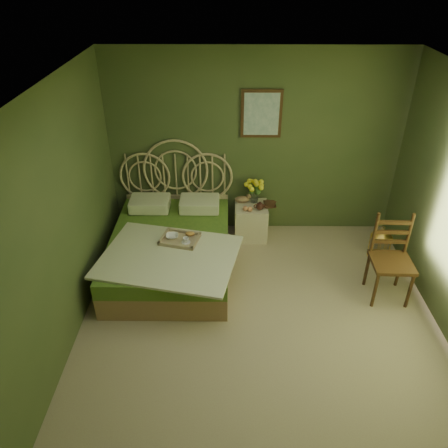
{
  "coord_description": "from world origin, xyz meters",
  "views": [
    {
      "loc": [
        -0.37,
        -3.38,
        3.55
      ],
      "look_at": [
        -0.41,
        1.0,
        0.81
      ],
      "focal_mm": 35.0,
      "sensor_mm": 36.0,
      "label": 1
    }
  ],
  "objects_px": {
    "bed": "(171,246)",
    "chair": "(391,253)",
    "birdcage": "(380,243)",
    "nightstand": "(251,215)"
  },
  "relations": [
    {
      "from": "bed",
      "to": "chair",
      "type": "relative_size",
      "value": 2.15
    },
    {
      "from": "chair",
      "to": "birdcage",
      "type": "distance_m",
      "value": 0.83
    },
    {
      "from": "nightstand",
      "to": "birdcage",
      "type": "relative_size",
      "value": 2.19
    },
    {
      "from": "bed",
      "to": "nightstand",
      "type": "distance_m",
      "value": 1.3
    },
    {
      "from": "nightstand",
      "to": "chair",
      "type": "distance_m",
      "value": 2.0
    },
    {
      "from": "birdcage",
      "to": "chair",
      "type": "bearing_deg",
      "value": -102.02
    },
    {
      "from": "nightstand",
      "to": "chair",
      "type": "height_order",
      "value": "chair"
    },
    {
      "from": "bed",
      "to": "birdcage",
      "type": "relative_size",
      "value": 5.24
    },
    {
      "from": "nightstand",
      "to": "birdcage",
      "type": "height_order",
      "value": "nightstand"
    },
    {
      "from": "bed",
      "to": "chair",
      "type": "xyz_separation_m",
      "value": [
        2.64,
        -0.49,
        0.27
      ]
    }
  ]
}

